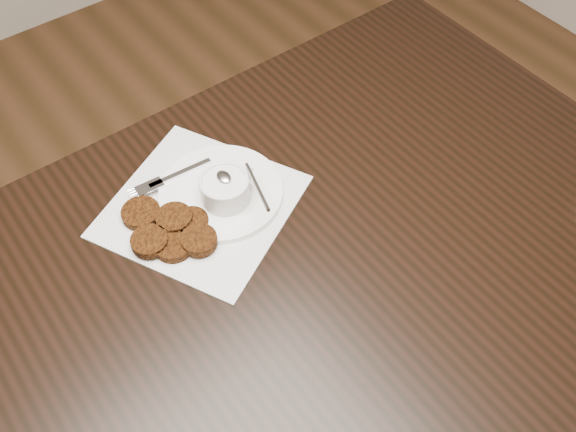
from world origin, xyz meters
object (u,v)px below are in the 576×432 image
Objects in this scene: table at (282,387)px; napkin at (201,206)px; plate_with_patty at (221,190)px; sauce_ramekin at (224,179)px.

napkin reaches higher than table.
table is 0.45m from plate_with_patty.
plate_with_patty reaches higher than napkin.
sauce_ramekin reaches higher than plate_with_patty.
sauce_ramekin is 0.05m from plate_with_patty.
table is 0.43m from napkin.
napkin is (-0.01, 0.21, 0.38)m from table.
plate_with_patty is (0.03, 0.21, 0.39)m from table.
plate_with_patty is at bearing 81.16° from table.
sauce_ramekin reaches higher than napkin.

